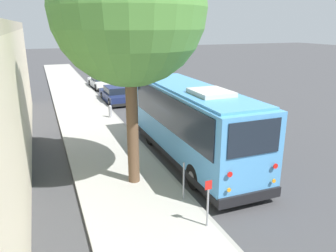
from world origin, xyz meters
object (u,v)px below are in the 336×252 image
shuttle_bus (192,120)px  parked_sedan_navy (115,95)px  parked_sedan_white (101,82)px  sign_post_near (208,203)px  fire_hydrant (110,111)px  sign_post_far (184,181)px

shuttle_bus → parked_sedan_navy: 12.88m
parked_sedan_navy → parked_sedan_white: bearing=-2.5°
parked_sedan_white → sign_post_near: bearing=172.8°
sign_post_near → fire_hydrant: size_ratio=1.84×
parked_sedan_navy → shuttle_bus: bearing=-178.6°
parked_sedan_white → fire_hydrant: (-11.48, 1.52, -0.05)m
parked_sedan_white → parked_sedan_navy: bearing=174.9°
shuttle_bus → fire_hydrant: (8.05, 2.02, -1.34)m
parked_sedan_white → sign_post_far: bearing=172.6°
parked_sedan_navy → sign_post_near: bearing=174.5°
parked_sedan_navy → sign_post_far: size_ratio=3.31×
parked_sedan_navy → parked_sedan_white: 6.74m
parked_sedan_navy → fire_hydrant: (-4.75, 1.39, -0.05)m
shuttle_bus → parked_sedan_navy: size_ratio=2.07×
parked_sedan_navy → sign_post_near: sign_post_near is taller
shuttle_bus → fire_hydrant: size_ratio=11.44×
parked_sedan_white → fire_hydrant: size_ratio=5.26×
parked_sedan_white → shuttle_bus: bearing=177.5°
sign_post_far → fire_hydrant: size_ratio=1.67×
parked_sedan_white → sign_post_near: 24.61m
shuttle_bus → sign_post_near: size_ratio=6.21×
sign_post_near → fire_hydrant: bearing=0.6°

